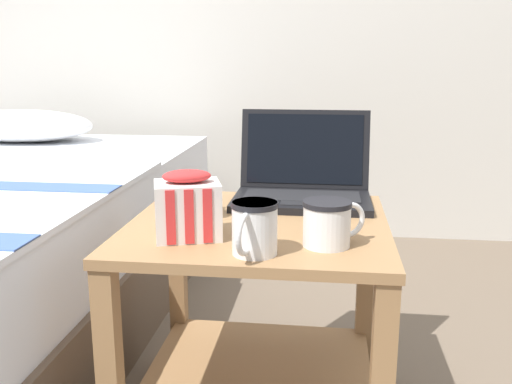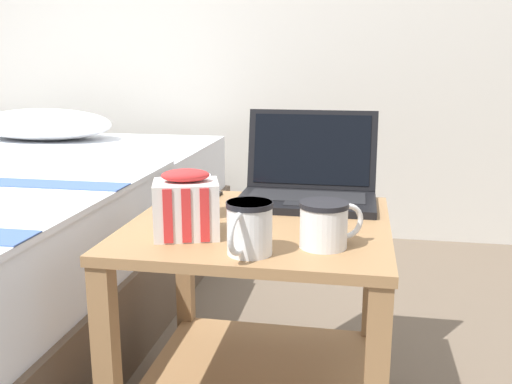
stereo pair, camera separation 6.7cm
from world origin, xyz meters
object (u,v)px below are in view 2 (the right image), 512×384
Objects in this scene: mug_front_right at (193,194)px; mug_mid_center at (325,222)px; mug_front_left at (249,226)px; laptop at (308,184)px; cell_phone at (198,198)px; snack_bag at (186,206)px.

mug_front_right reaches higher than mug_mid_center.
mug_front_right is 0.35m from mug_mid_center.
mug_front_left reaches higher than mug_mid_center.
laptop is 0.44m from mug_front_left.
mug_front_left is (-0.07, -0.43, 0.01)m from laptop.
mug_front_left is at bearing -153.10° from mug_mid_center.
mug_mid_center is (0.07, -0.36, 0.00)m from laptop.
mug_front_right is at bearing -77.02° from cell_phone.
laptop reaches higher than mug_mid_center.
mug_mid_center is 0.76× the size of cell_phone.
mug_mid_center is at bearing -79.51° from laptop.
laptop is 2.64× the size of mug_front_right.
snack_bag is at bearing -122.62° from laptop.
laptop is at bearing 80.66° from mug_front_left.
mug_front_left reaches higher than cell_phone.
laptop is at bearing 39.38° from mug_front_right.
snack_bag reaches higher than mug_front_left.
mug_front_right is (-0.18, 0.23, 0.00)m from mug_front_left.
snack_bag reaches higher than mug_mid_center.
laptop is 0.32m from mug_front_right.
mug_front_left is 0.16m from mug_mid_center.
laptop is 2.09× the size of cell_phone.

